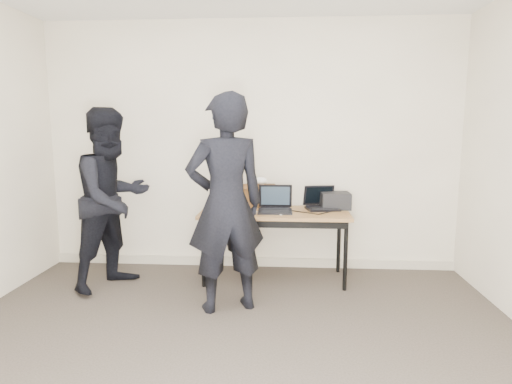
# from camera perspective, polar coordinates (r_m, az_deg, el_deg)

# --- Properties ---
(room) EXTENTS (4.60, 4.60, 2.80)m
(room) POSITION_cam_1_polar(r_m,az_deg,el_deg) (2.47, -4.76, 3.54)
(room) COLOR #413931
(room) RESTS_ON ground
(desk) EXTENTS (1.50, 0.66, 0.72)m
(desk) POSITION_cam_1_polar(r_m,az_deg,el_deg) (4.36, 2.48, -3.35)
(desk) COLOR olive
(desk) RESTS_ON ground
(laptop_beige) EXTENTS (0.34, 0.33, 0.24)m
(laptop_beige) POSITION_cam_1_polar(r_m,az_deg,el_deg) (4.34, -4.21, -1.96)
(laptop_beige) COLOR #BFB399
(laptop_beige) RESTS_ON desk
(laptop_center) EXTENTS (0.34, 0.33, 0.26)m
(laptop_center) POSITION_cam_1_polar(r_m,az_deg,el_deg) (4.33, 2.58, -1.82)
(laptop_center) COLOR black
(laptop_center) RESTS_ON desk
(laptop_right) EXTENTS (0.38, 0.37, 0.24)m
(laptop_right) POSITION_cam_1_polar(r_m,az_deg,el_deg) (4.51, 8.67, -1.55)
(laptop_right) COLOR black
(laptop_right) RESTS_ON desk
(leather_satchel) EXTENTS (0.38, 0.22, 0.25)m
(leather_satchel) POSITION_cam_1_polar(r_m,az_deg,el_deg) (4.55, 0.31, -0.43)
(leather_satchel) COLOR brown
(leather_satchel) RESTS_ON desk
(tissue) EXTENTS (0.15, 0.12, 0.08)m
(tissue) POSITION_cam_1_polar(r_m,az_deg,el_deg) (4.53, 0.68, 1.54)
(tissue) COLOR white
(tissue) RESTS_ON leather_satchel
(equipment_box) EXTENTS (0.31, 0.27, 0.17)m
(equipment_box) POSITION_cam_1_polar(r_m,az_deg,el_deg) (4.55, 10.51, -1.12)
(equipment_box) COLOR black
(equipment_box) RESTS_ON desk
(power_brick) EXTENTS (0.10, 0.07, 0.03)m
(power_brick) POSITION_cam_1_polar(r_m,az_deg,el_deg) (4.19, -0.58, -2.78)
(power_brick) COLOR black
(power_brick) RESTS_ON desk
(cables) EXTENTS (0.98, 0.26, 0.01)m
(cables) POSITION_cam_1_polar(r_m,az_deg,el_deg) (4.28, 4.44, -2.73)
(cables) COLOR silver
(cables) RESTS_ON desk
(person_typist) EXTENTS (0.79, 0.67, 1.85)m
(person_typist) POSITION_cam_1_polar(r_m,az_deg,el_deg) (3.61, -4.04, -1.60)
(person_typist) COLOR black
(person_typist) RESTS_ON ground
(person_observer) EXTENTS (0.99, 1.07, 1.75)m
(person_observer) POSITION_cam_1_polar(r_m,az_deg,el_deg) (4.38, -18.53, -0.88)
(person_observer) COLOR black
(person_observer) RESTS_ON ground
(baseboard) EXTENTS (4.50, 0.03, 0.10)m
(baseboard) POSITION_cam_1_polar(r_m,az_deg,el_deg) (4.93, -0.69, -9.26)
(baseboard) COLOR beige
(baseboard) RESTS_ON ground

